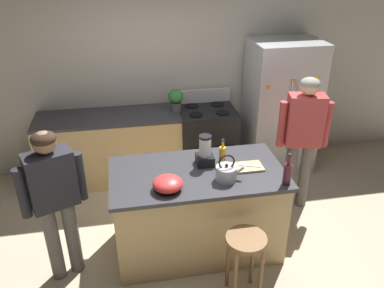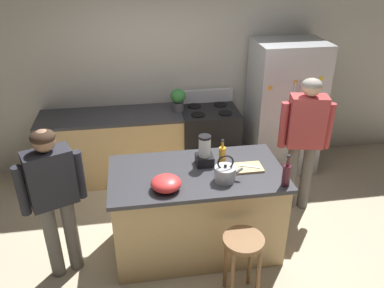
{
  "view_description": "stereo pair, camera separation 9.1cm",
  "coord_description": "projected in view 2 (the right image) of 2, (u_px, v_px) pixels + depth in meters",
  "views": [
    {
      "loc": [
        -0.64,
        -3.18,
        2.93
      ],
      "look_at": [
        0.0,
        0.3,
        1.08
      ],
      "focal_mm": 36.59,
      "sensor_mm": 36.0,
      "label": 1
    },
    {
      "loc": [
        -0.55,
        -3.2,
        2.93
      ],
      "look_at": [
        0.0,
        0.3,
        1.08
      ],
      "focal_mm": 36.59,
      "sensor_mm": 36.0,
      "label": 2
    }
  ],
  "objects": [
    {
      "name": "ground_plane",
      "position": [
        196.0,
        245.0,
        4.24
      ],
      "size": [
        14.0,
        14.0,
        0.0
      ],
      "primitive_type": "plane",
      "color": "beige"
    },
    {
      "name": "back_wall",
      "position": [
        173.0,
        71.0,
        5.32
      ],
      "size": [
        8.0,
        0.1,
        2.7
      ],
      "primitive_type": "cube",
      "color": "#BCB7AD",
      "rests_on": "ground_plane"
    },
    {
      "name": "kitchen_island",
      "position": [
        197.0,
        210.0,
        4.02
      ],
      "size": [
        1.7,
        0.92,
        0.93
      ],
      "color": "tan",
      "rests_on": "ground_plane"
    },
    {
      "name": "back_counter_run",
      "position": [
        119.0,
        147.0,
        5.27
      ],
      "size": [
        2.0,
        0.64,
        0.93
      ],
      "color": "tan",
      "rests_on": "ground_plane"
    },
    {
      "name": "refrigerator",
      "position": [
        284.0,
        108.0,
        5.33
      ],
      "size": [
        0.9,
        0.73,
        1.81
      ],
      "color": "#B7BABF",
      "rests_on": "ground_plane"
    },
    {
      "name": "stove_range",
      "position": [
        209.0,
        140.0,
        5.41
      ],
      "size": [
        0.76,
        0.65,
        1.11
      ],
      "color": "black",
      "rests_on": "ground_plane"
    },
    {
      "name": "person_by_island_left",
      "position": [
        53.0,
        192.0,
        3.49
      ],
      "size": [
        0.58,
        0.36,
        1.55
      ],
      "color": "#66605B",
      "rests_on": "ground_plane"
    },
    {
      "name": "person_by_sink_right",
      "position": [
        305.0,
        134.0,
        4.41
      ],
      "size": [
        0.6,
        0.3,
        1.65
      ],
      "color": "#66605B",
      "rests_on": "ground_plane"
    },
    {
      "name": "bar_stool",
      "position": [
        243.0,
        252.0,
        3.41
      ],
      "size": [
        0.36,
        0.36,
        0.67
      ],
      "color": "brown",
      "rests_on": "ground_plane"
    },
    {
      "name": "potted_plant",
      "position": [
        178.0,
        98.0,
        5.08
      ],
      "size": [
        0.2,
        0.2,
        0.3
      ],
      "color": "#4C4C51",
      "rests_on": "back_counter_run"
    },
    {
      "name": "blender_appliance",
      "position": [
        205.0,
        153.0,
        3.87
      ],
      "size": [
        0.17,
        0.17,
        0.32
      ],
      "color": "black",
      "rests_on": "kitchen_island"
    },
    {
      "name": "bottle_soda",
      "position": [
        222.0,
        154.0,
        3.92
      ],
      "size": [
        0.07,
        0.07,
        0.26
      ],
      "color": "orange",
      "rests_on": "kitchen_island"
    },
    {
      "name": "bottle_wine",
      "position": [
        286.0,
        175.0,
        3.54
      ],
      "size": [
        0.08,
        0.08,
        0.32
      ],
      "color": "#471923",
      "rests_on": "kitchen_island"
    },
    {
      "name": "mixing_bowl",
      "position": [
        166.0,
        183.0,
        3.51
      ],
      "size": [
        0.28,
        0.28,
        0.12
      ],
      "primitive_type": "ellipsoid",
      "color": "red",
      "rests_on": "kitchen_island"
    },
    {
      "name": "tea_kettle",
      "position": [
        225.0,
        173.0,
        3.63
      ],
      "size": [
        0.28,
        0.2,
        0.27
      ],
      "color": "#B7BABF",
      "rests_on": "kitchen_island"
    },
    {
      "name": "cutting_board",
      "position": [
        247.0,
        168.0,
        3.85
      ],
      "size": [
        0.3,
        0.2,
        0.02
      ],
      "primitive_type": "cube",
      "color": "tan",
      "rests_on": "kitchen_island"
    },
    {
      "name": "chef_knife",
      "position": [
        249.0,
        166.0,
        3.85
      ],
      "size": [
        0.22,
        0.11,
        0.01
      ],
      "primitive_type": "cube",
      "rotation": [
        0.0,
        0.0,
        -0.38
      ],
      "color": "#B7BABF",
      "rests_on": "cutting_board"
    }
  ]
}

